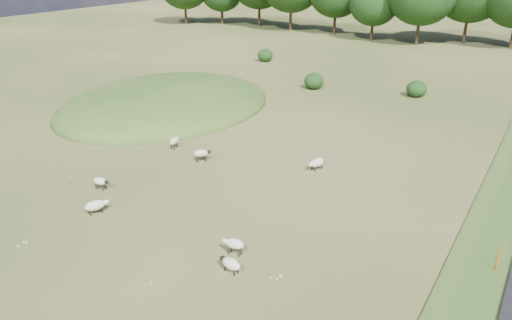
{
  "coord_description": "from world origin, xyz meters",
  "views": [
    {
      "loc": [
        16.15,
        -18.73,
        12.32
      ],
      "look_at": [
        2.0,
        4.0,
        1.0
      ],
      "focal_mm": 35.0,
      "sensor_mm": 36.0,
      "label": 1
    }
  ],
  "objects": [
    {
      "name": "sheep_5",
      "position": [
        -2.05,
        4.04,
        0.55
      ],
      "size": [
        1.0,
        1.02,
        0.79
      ],
      "rotation": [
        0.0,
        0.0,
        0.81
      ],
      "color": "beige",
      "rests_on": "ground"
    },
    {
      "name": "sheep_6",
      "position": [
        5.55,
        -3.51,
        0.53
      ],
      "size": [
        1.08,
        0.57,
        0.76
      ],
      "rotation": [
        0.0,
        0.0,
        3.27
      ],
      "color": "beige",
      "rests_on": "ground"
    },
    {
      "name": "marker_post",
      "position": [
        15.46,
        1.08,
        0.6
      ],
      "size": [
        0.06,
        0.06,
        1.2
      ],
      "primitive_type": "cylinder",
      "color": "#D8590C",
      "rests_on": "ground"
    },
    {
      "name": "ground",
      "position": [
        0.0,
        20.0,
        0.0
      ],
      "size": [
        160.0,
        160.0,
        0.0
      ],
      "primitive_type": "plane",
      "color": "#2E4A17",
      "rests_on": "ground"
    },
    {
      "name": "sheep_3",
      "position": [
        -4.33,
        -2.12,
        0.5
      ],
      "size": [
        1.02,
        0.56,
        0.72
      ],
      "rotation": [
        0.0,
        0.0,
        0.16
      ],
      "color": "beige",
      "rests_on": "ground"
    },
    {
      "name": "shrubs",
      "position": [
        -4.29,
        27.36,
        0.75
      ],
      "size": [
        21.4,
        10.3,
        1.51
      ],
      "color": "black",
      "rests_on": "ground"
    },
    {
      "name": "sheep_1",
      "position": [
        -4.97,
        4.85,
        0.53
      ],
      "size": [
        0.68,
        1.1,
        0.76
      ],
      "rotation": [
        0.0,
        0.0,
        1.84
      ],
      "color": "beige",
      "rests_on": "ground"
    },
    {
      "name": "sheep_4",
      "position": [
        4.65,
        6.67,
        0.46
      ],
      "size": [
        0.81,
        1.31,
        0.73
      ],
      "rotation": [
        0.0,
        0.0,
        4.44
      ],
      "color": "beige",
      "rests_on": "ground"
    },
    {
      "name": "sheep_0",
      "position": [
        6.15,
        -4.65,
        0.4
      ],
      "size": [
        1.15,
        0.64,
        0.64
      ],
      "rotation": [
        0.0,
        0.0,
        2.97
      ],
      "color": "beige",
      "rests_on": "ground"
    },
    {
      "name": "mound",
      "position": [
        -12.0,
        12.0,
        0.0
      ],
      "size": [
        16.0,
        20.0,
        4.0
      ],
      "primitive_type": "ellipsoid",
      "color": "#33561E",
      "rests_on": "ground"
    },
    {
      "name": "sheep_2",
      "position": [
        -2.44,
        -4.14,
        0.45
      ],
      "size": [
        0.92,
        1.27,
        0.71
      ],
      "rotation": [
        0.0,
        0.0,
        1.13
      ],
      "color": "beige",
      "rests_on": "ground"
    }
  ]
}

